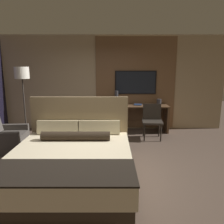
% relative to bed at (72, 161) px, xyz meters
% --- Properties ---
extents(ground_plane, '(16.00, 16.00, 0.00)m').
position_rel_bed_xyz_m(ground_plane, '(0.44, 0.52, -0.32)').
color(ground_plane, '#4C3D33').
extents(wall_back_tv_panel, '(7.20, 0.09, 2.80)m').
position_rel_bed_xyz_m(wall_back_tv_panel, '(0.57, 3.11, 1.08)').
color(wall_back_tv_panel, tan).
rests_on(wall_back_tv_panel, ground_plane).
extents(bed, '(2.04, 2.27, 1.28)m').
position_rel_bed_xyz_m(bed, '(0.00, 0.00, 0.00)').
color(bed, '#33281E').
rests_on(bed, ground_plane).
extents(desk, '(1.86, 0.55, 0.79)m').
position_rel_bed_xyz_m(desk, '(1.39, 2.82, 0.22)').
color(desk, brown).
rests_on(desk, ground_plane).
extents(tv, '(1.22, 0.04, 0.69)m').
position_rel_bed_xyz_m(tv, '(1.39, 3.04, 1.11)').
color(tv, black).
extents(desk_chair, '(0.57, 0.56, 0.91)m').
position_rel_bed_xyz_m(desk_chair, '(1.76, 2.20, 0.23)').
color(desk_chair, '#28231E').
rests_on(desk_chair, ground_plane).
extents(armchair_by_window, '(0.81, 0.83, 0.76)m').
position_rel_bed_xyz_m(armchair_by_window, '(-1.73, 1.28, -0.06)').
color(armchair_by_window, '#47423D').
rests_on(armchair_by_window, ground_plane).
extents(floor_lamp, '(0.34, 0.34, 1.89)m').
position_rel_bed_xyz_m(floor_lamp, '(-1.46, 1.78, 1.28)').
color(floor_lamp, '#282623').
rests_on(floor_lamp, ground_plane).
extents(vase_tall, '(0.11, 0.11, 0.41)m').
position_rel_bed_xyz_m(vase_tall, '(0.82, 2.90, 0.67)').
color(vase_tall, '#333338').
rests_on(vase_tall, desk).
extents(vase_short, '(0.14, 0.14, 0.17)m').
position_rel_bed_xyz_m(vase_short, '(2.07, 2.87, 0.55)').
color(vase_short, '#333338').
rests_on(vase_short, desk).
extents(book, '(0.24, 0.19, 0.03)m').
position_rel_bed_xyz_m(book, '(1.44, 2.81, 0.48)').
color(book, navy).
rests_on(book, desk).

